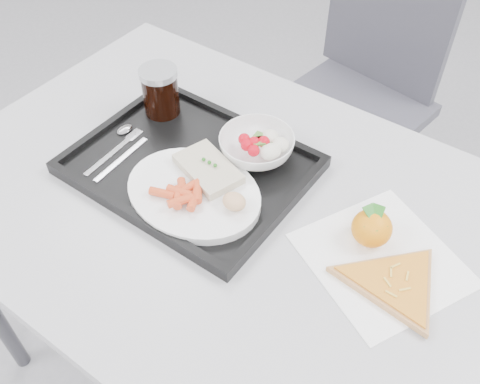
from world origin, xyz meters
TOP-DOWN VIEW (x-y plane):
  - table at (0.00, 0.30)m, footprint 1.20×0.80m
  - chair at (-0.10, 1.12)m, footprint 0.48×0.48m
  - tray at (-0.13, 0.32)m, footprint 0.45×0.35m
  - dinner_plate at (-0.06, 0.26)m, footprint 0.27×0.27m
  - fish_fillet at (-0.07, 0.31)m, footprint 0.15×0.12m
  - bread_roll at (0.02, 0.27)m, footprint 0.05×0.05m
  - salad_bowl at (-0.03, 0.42)m, footprint 0.15×0.15m
  - cola_glass at (-0.28, 0.42)m, footprint 0.08×0.08m
  - cutlery at (-0.28, 0.28)m, footprint 0.08×0.17m
  - napkin at (0.29, 0.34)m, footprint 0.33×0.33m
  - tangerine at (0.25, 0.37)m, footprint 0.09×0.09m
  - pizza_slice at (0.33, 0.30)m, footprint 0.29×0.29m
  - carrot_pile at (-0.07, 0.23)m, footprint 0.10×0.09m
  - salad_contents at (-0.01, 0.43)m, footprint 0.10×0.09m

SIDE VIEW (x-z plane):
  - chair at x=-0.10m, z-range 0.07..1.00m
  - table at x=0.00m, z-range 0.31..1.06m
  - napkin at x=0.29m, z-range 0.75..0.75m
  - tray at x=-0.13m, z-range 0.75..0.77m
  - pizza_slice at x=0.33m, z-range 0.75..0.77m
  - cutlery at x=-0.28m, z-range 0.76..0.77m
  - dinner_plate at x=-0.06m, z-range 0.77..0.78m
  - tangerine at x=0.25m, z-range 0.75..0.82m
  - salad_bowl at x=-0.03m, z-range 0.77..0.81m
  - fish_fillet at x=-0.07m, z-range 0.78..0.80m
  - carrot_pile at x=-0.07m, z-range 0.78..0.81m
  - bread_roll at x=0.02m, z-range 0.78..0.81m
  - salad_contents at x=-0.01m, z-range 0.79..0.81m
  - cola_glass at x=-0.28m, z-range 0.77..0.88m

